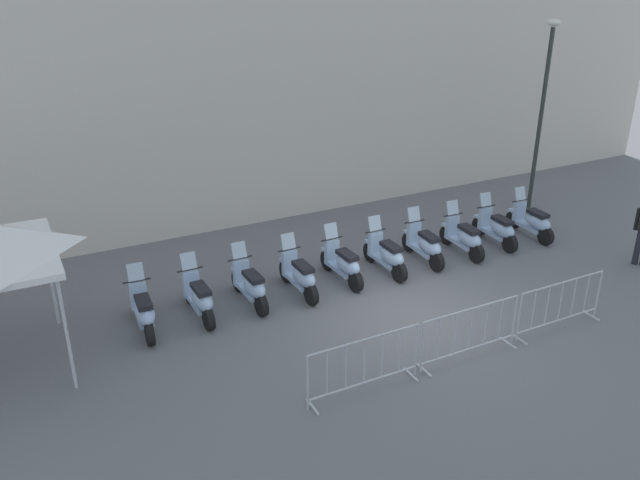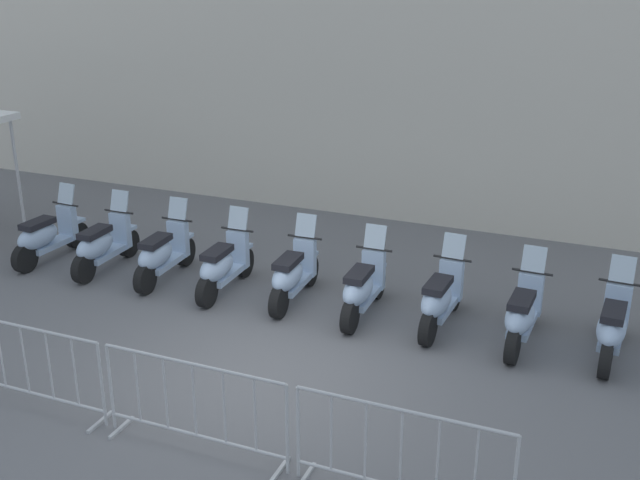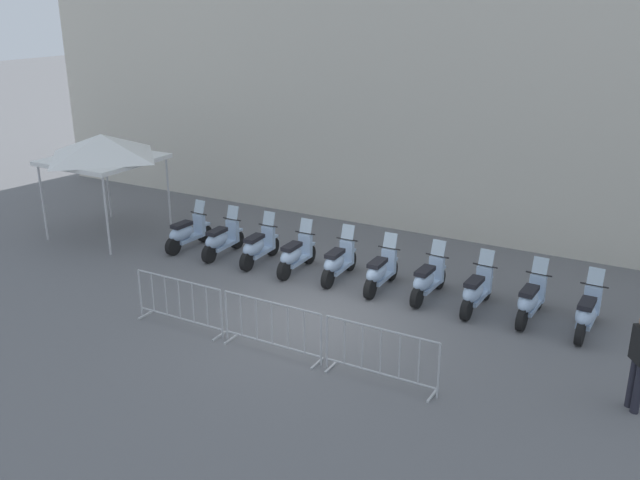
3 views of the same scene
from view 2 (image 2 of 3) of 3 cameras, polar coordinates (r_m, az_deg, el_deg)
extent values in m
plane|color=slate|center=(10.11, -3.76, -9.61)|extent=(120.00, 120.00, 0.00)
cylinder|color=black|center=(14.63, -17.37, 0.34)|extent=(0.17, 0.49, 0.48)
cylinder|color=black|center=(13.82, -20.79, -1.28)|extent=(0.17, 0.49, 0.48)
cube|color=#A8C1E0|center=(14.20, -19.05, -0.29)|extent=(0.33, 0.88, 0.10)
ellipsoid|color=#A8C1E0|center=(13.94, -19.95, 0.26)|extent=(0.41, 0.86, 0.40)
cube|color=black|center=(13.89, -19.97, 1.15)|extent=(0.31, 0.61, 0.10)
cube|color=#A8C1E0|center=(14.40, -17.99, 1.26)|extent=(0.35, 0.16, 0.60)
cylinder|color=black|center=(14.30, -18.13, 2.51)|extent=(0.56, 0.07, 0.04)
cube|color=silver|center=(14.28, -18.08, 3.25)|extent=(0.33, 0.16, 0.35)
cube|color=#A8C1E0|center=(14.54, -17.48, 1.34)|extent=(0.22, 0.33, 0.06)
cylinder|color=black|center=(13.99, -13.84, -0.23)|extent=(0.15, 0.48, 0.48)
cylinder|color=black|center=(13.08, -16.91, -2.03)|extent=(0.15, 0.48, 0.48)
cube|color=#A8C1E0|center=(13.51, -15.34, -0.94)|extent=(0.29, 0.87, 0.10)
ellipsoid|color=#A8C1E0|center=(13.22, -16.14, -0.39)|extent=(0.37, 0.85, 0.40)
cube|color=black|center=(13.17, -16.16, 0.55)|extent=(0.29, 0.60, 0.10)
cube|color=#A8C1E0|center=(13.74, -14.39, 0.72)|extent=(0.34, 0.14, 0.60)
cylinder|color=black|center=(13.64, -14.51, 2.03)|extent=(0.56, 0.04, 0.04)
cube|color=silver|center=(13.62, -14.46, 2.81)|extent=(0.32, 0.14, 0.35)
cube|color=#A8C1E0|center=(13.90, -13.93, 0.81)|extent=(0.20, 0.32, 0.06)
cylinder|color=black|center=(13.41, -9.85, -0.85)|extent=(0.16, 0.48, 0.48)
cylinder|color=black|center=(12.44, -12.67, -2.81)|extent=(0.16, 0.48, 0.48)
cube|color=#A8C1E0|center=(12.90, -11.22, -1.63)|extent=(0.31, 0.88, 0.10)
ellipsoid|color=#A8C1E0|center=(12.59, -11.95, -1.07)|extent=(0.39, 0.85, 0.40)
cube|color=black|center=(12.54, -11.94, -0.08)|extent=(0.30, 0.61, 0.10)
cube|color=#A8C1E0|center=(13.15, -10.33, 0.13)|extent=(0.34, 0.15, 0.60)
cylinder|color=black|center=(13.04, -10.42, 1.49)|extent=(0.56, 0.06, 0.04)
cube|color=silver|center=(13.02, -10.36, 2.30)|extent=(0.32, 0.15, 0.35)
cube|color=#A8C1E0|center=(13.31, -9.92, 0.23)|extent=(0.21, 0.33, 0.06)
cylinder|color=black|center=(12.82, -5.59, -1.66)|extent=(0.15, 0.48, 0.48)
cylinder|color=black|center=(11.82, -8.28, -3.78)|extent=(0.15, 0.48, 0.48)
cube|color=#A8C1E0|center=(12.30, -6.89, -2.50)|extent=(0.30, 0.87, 0.10)
ellipsoid|color=#A8C1E0|center=(11.98, -7.56, -1.94)|extent=(0.38, 0.85, 0.40)
cube|color=black|center=(11.92, -7.54, -0.91)|extent=(0.29, 0.61, 0.10)
cube|color=#A8C1E0|center=(12.55, -6.02, -0.65)|extent=(0.34, 0.15, 0.60)
cylinder|color=black|center=(12.43, -6.08, 0.77)|extent=(0.56, 0.05, 0.04)
cube|color=silver|center=(12.42, -6.01, 1.62)|extent=(0.32, 0.15, 0.35)
cube|color=#A8C1E0|center=(12.72, -5.64, -0.53)|extent=(0.21, 0.32, 0.06)
cylinder|color=black|center=(12.44, -0.79, -2.27)|extent=(0.16, 0.49, 0.48)
cylinder|color=black|center=(11.39, -3.03, -4.56)|extent=(0.16, 0.49, 0.48)
cube|color=#A8C1E0|center=(11.89, -1.86, -3.19)|extent=(0.31, 0.88, 0.10)
ellipsoid|color=#A8C1E0|center=(11.56, -2.39, -2.63)|extent=(0.39, 0.85, 0.40)
cube|color=black|center=(11.50, -2.35, -1.56)|extent=(0.30, 0.61, 0.10)
cube|color=#A8C1E0|center=(12.16, -1.11, -1.25)|extent=(0.35, 0.15, 0.60)
cylinder|color=black|center=(12.04, -1.12, 0.21)|extent=(0.56, 0.06, 0.04)
cube|color=silver|center=(12.02, -1.04, 1.09)|extent=(0.33, 0.15, 0.35)
cube|color=#A8C1E0|center=(12.33, -0.80, -1.12)|extent=(0.21, 0.33, 0.06)
cylinder|color=black|center=(12.01, 4.17, -3.20)|extent=(0.15, 0.48, 0.48)
cylinder|color=black|center=(10.94, 2.20, -5.65)|extent=(0.15, 0.48, 0.48)
cube|color=#A8C1E0|center=(11.46, 3.24, -4.19)|extent=(0.29, 0.87, 0.10)
ellipsoid|color=#A8C1E0|center=(11.11, 2.81, -3.63)|extent=(0.37, 0.85, 0.40)
cube|color=black|center=(11.05, 2.88, -2.53)|extent=(0.29, 0.60, 0.10)
cube|color=#A8C1E0|center=(11.72, 3.94, -2.15)|extent=(0.34, 0.15, 0.60)
cylinder|color=black|center=(11.60, 3.98, -0.65)|extent=(0.56, 0.05, 0.04)
cube|color=silver|center=(11.58, 4.07, 0.26)|extent=(0.32, 0.15, 0.35)
cube|color=#A8C1E0|center=(11.90, 4.21, -2.01)|extent=(0.21, 0.32, 0.06)
cylinder|color=black|center=(11.79, 9.73, -3.92)|extent=(0.16, 0.49, 0.48)
cylinder|color=black|center=(10.72, 7.90, -6.45)|extent=(0.16, 0.49, 0.48)
cube|color=#A8C1E0|center=(11.23, 8.87, -4.94)|extent=(0.32, 0.88, 0.10)
ellipsoid|color=#A8C1E0|center=(10.89, 8.52, -4.39)|extent=(0.40, 0.86, 0.40)
cube|color=black|center=(10.82, 8.63, -3.27)|extent=(0.31, 0.61, 0.10)
cube|color=#A8C1E0|center=(11.50, 9.57, -2.87)|extent=(0.35, 0.16, 0.60)
cylinder|color=black|center=(11.38, 9.66, -1.35)|extent=(0.56, 0.06, 0.04)
cube|color=silver|center=(11.36, 9.79, -0.42)|extent=(0.33, 0.15, 0.35)
cube|color=#A8C1E0|center=(11.69, 9.81, -2.72)|extent=(0.21, 0.33, 0.06)
cylinder|color=black|center=(11.58, 15.14, -4.87)|extent=(0.16, 0.48, 0.48)
cylinder|color=black|center=(10.48, 13.91, -7.57)|extent=(0.16, 0.48, 0.48)
cube|color=#A8C1E0|center=(11.00, 14.58, -5.97)|extent=(0.31, 0.88, 0.10)
ellipsoid|color=#A8C1E0|center=(10.65, 14.41, -5.44)|extent=(0.39, 0.85, 0.40)
cube|color=black|center=(10.59, 14.55, -4.30)|extent=(0.30, 0.61, 0.10)
cube|color=#A8C1E0|center=(11.28, 15.11, -3.82)|extent=(0.34, 0.15, 0.60)
cylinder|color=black|center=(11.15, 15.27, -2.28)|extent=(0.56, 0.06, 0.04)
cube|color=silver|center=(11.13, 15.40, -1.33)|extent=(0.32, 0.15, 0.35)
cube|color=#A8C1E0|center=(11.47, 15.26, -3.65)|extent=(0.21, 0.33, 0.06)
cylinder|color=black|center=(11.60, 20.80, -5.48)|extent=(0.16, 0.49, 0.48)
cylinder|color=black|center=(10.49, 20.17, -8.25)|extent=(0.16, 0.49, 0.48)
cube|color=#A8C1E0|center=(11.03, 20.53, -6.61)|extent=(0.32, 0.88, 0.10)
ellipsoid|color=#A8C1E0|center=(10.67, 20.54, -6.11)|extent=(0.40, 0.86, 0.40)
cube|color=black|center=(10.61, 20.71, -4.97)|extent=(0.31, 0.61, 0.10)
cube|color=#A8C1E0|center=(11.31, 20.91, -4.45)|extent=(0.35, 0.15, 0.60)
cylinder|color=black|center=(11.18, 21.13, -2.92)|extent=(0.56, 0.06, 0.04)
cube|color=silver|center=(11.16, 21.27, -1.98)|extent=(0.33, 0.15, 0.35)
cube|color=#A8C1E0|center=(11.49, 20.97, -4.27)|extent=(0.21, 0.33, 0.06)
cube|color=#B2B5B7|center=(9.44, -15.78, -12.69)|extent=(0.04, 0.44, 0.04)
cylinder|color=#B2B5B7|center=(9.13, -15.66, -10.18)|extent=(0.04, 0.04, 1.05)
cylinder|color=#B2B5B7|center=(9.54, -21.12, -5.89)|extent=(2.14, 0.04, 0.04)
cylinder|color=#B2B5B7|center=(9.94, -20.47, -10.39)|extent=(2.14, 0.04, 0.04)
cylinder|color=#B2B5B7|center=(9.96, -22.32, -7.72)|extent=(0.02, 0.02, 0.87)
cylinder|color=#B2B5B7|center=(9.73, -20.79, -8.19)|extent=(0.02, 0.02, 0.87)
cylinder|color=#B2B5B7|center=(9.51, -19.18, -8.68)|extent=(0.02, 0.02, 0.87)
cylinder|color=#B2B5B7|center=(9.29, -17.49, -9.18)|extent=(0.02, 0.02, 0.87)
cube|color=#B2B5B7|center=(9.29, -14.32, -13.16)|extent=(0.04, 0.44, 0.04)
cube|color=#B2B5B7|center=(8.42, -2.92, -16.42)|extent=(0.04, 0.44, 0.04)
cylinder|color=#B2B5B7|center=(9.07, -15.05, -10.36)|extent=(0.04, 0.04, 1.05)
cylinder|color=#B2B5B7|center=(8.09, -2.42, -13.71)|extent=(0.04, 0.04, 1.05)
cylinder|color=#B2B5B7|center=(8.26, -9.34, -8.94)|extent=(2.14, 0.04, 0.04)
cylinder|color=#B2B5B7|center=(8.72, -9.00, -13.92)|extent=(2.14, 0.04, 0.04)
cylinder|color=#B2B5B7|center=(8.83, -13.21, -10.40)|extent=(0.02, 0.02, 0.87)
cylinder|color=#B2B5B7|center=(8.65, -11.24, -10.94)|extent=(0.02, 0.02, 0.87)
cylinder|color=#B2B5B7|center=(8.48, -9.17, -11.50)|extent=(0.02, 0.02, 0.87)
cylinder|color=#B2B5B7|center=(8.32, -7.01, -12.06)|extent=(0.02, 0.02, 0.87)
cylinder|color=#B2B5B7|center=(8.17, -4.77, -12.62)|extent=(0.02, 0.02, 0.87)
cube|color=#B2B5B7|center=(8.32, -1.02, -16.90)|extent=(0.04, 0.44, 0.04)
cylinder|color=#B2B5B7|center=(8.05, -1.62, -13.90)|extent=(0.04, 0.04, 1.05)
cylinder|color=#B2B5B7|center=(7.46, 6.07, -12.29)|extent=(2.14, 0.04, 0.04)
cylinder|color=#B2B5B7|center=(7.88, 0.82, -13.93)|extent=(0.02, 0.02, 0.87)
cylinder|color=#B2B5B7|center=(7.78, 3.34, -14.47)|extent=(0.02, 0.02, 0.87)
cylinder|color=#B2B5B7|center=(7.70, 5.94, -15.00)|extent=(0.02, 0.02, 0.87)
cylinder|color=#B2B5B7|center=(7.63, 8.61, -15.51)|extent=(0.02, 0.02, 0.87)
cylinder|color=#B2B5B7|center=(7.58, 11.33, -16.00)|extent=(0.02, 0.02, 0.87)
cylinder|color=silver|center=(15.67, -21.23, 4.42)|extent=(0.06, 0.06, 2.15)
camera|label=1|loc=(11.34, -80.98, 13.18)|focal=36.39mm
camera|label=3|loc=(4.83, 168.25, -3.62)|focal=38.60mm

